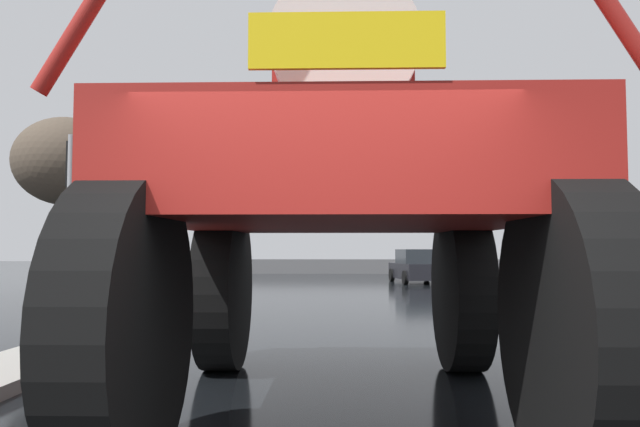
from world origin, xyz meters
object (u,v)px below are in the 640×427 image
traffic_signal_near_left (74,189)px  traffic_signal_near_right (533,192)px  bare_tree_left (67,163)px  bare_tree_right (586,162)px  oversize_sprayer (343,204)px  sedan_ahead (417,267)px

traffic_signal_near_left → traffic_signal_near_right: size_ratio=1.03×
bare_tree_left → bare_tree_right: bare_tree_right is taller
oversize_sprayer → traffic_signal_near_right: oversize_sprayer is taller
bare_tree_left → traffic_signal_near_left: bearing=-64.7°
oversize_sprayer → bare_tree_right: (9.77, 19.43, 3.10)m
traffic_signal_near_right → traffic_signal_near_left: bearing=-180.0°
oversize_sprayer → bare_tree_left: (-8.45, 12.58, 2.20)m
traffic_signal_near_left → traffic_signal_near_right: traffic_signal_near_left is taller
bare_tree_left → bare_tree_right: 19.48m
oversize_sprayer → bare_tree_right: size_ratio=0.91×
sedan_ahead → bare_tree_right: (6.47, -3.28, 4.33)m
sedan_ahead → bare_tree_right: 8.44m
traffic_signal_near_left → bare_tree_left: size_ratio=0.64×
sedan_ahead → traffic_signal_near_left: size_ratio=1.21×
oversize_sprayer → bare_tree_left: bare_tree_left is taller
sedan_ahead → traffic_signal_near_right: traffic_signal_near_right is taller
sedan_ahead → traffic_signal_near_right: (0.04, -17.65, 1.80)m
oversize_sprayer → bare_tree_right: bearing=-27.4°
oversize_sprayer → traffic_signal_near_right: bearing=-34.1°
traffic_signal_near_right → bare_tree_left: bare_tree_left is taller
bare_tree_right → oversize_sprayer: bearing=-116.7°
oversize_sprayer → bare_tree_right: 21.96m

